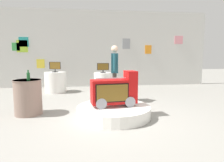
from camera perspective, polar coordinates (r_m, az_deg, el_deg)
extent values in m
plane|color=gray|center=(4.43, 0.66, -10.86)|extent=(30.00, 30.00, 0.00)
cube|color=silver|center=(8.98, -3.82, 9.29)|extent=(10.10, 0.10, 3.39)
cube|color=#9ECC33|center=(9.29, -24.65, 9.18)|extent=(0.45, 0.02, 0.51)
cube|color=yellow|center=(9.11, -20.02, 4.76)|extent=(0.33, 0.02, 0.38)
cube|color=teal|center=(9.28, -24.28, 10.31)|extent=(0.39, 0.02, 0.41)
cube|color=gray|center=(9.10, 4.15, 10.75)|extent=(0.34, 0.02, 0.46)
cube|color=green|center=(9.36, -26.11, 8.93)|extent=(0.32, 0.02, 0.33)
cube|color=orange|center=(9.36, 10.48, 8.99)|extent=(0.30, 0.02, 0.39)
cube|color=pink|center=(9.94, 18.81, 11.23)|extent=(0.40, 0.02, 0.37)
cylinder|color=white|center=(4.52, 0.51, -8.83)|extent=(1.66, 1.66, 0.25)
cylinder|color=gray|center=(4.39, -3.61, -6.06)|extent=(0.28, 0.44, 0.24)
cylinder|color=gray|center=(4.55, 4.48, -5.57)|extent=(0.28, 0.44, 0.24)
cube|color=#B70F0F|center=(4.41, 0.52, -3.04)|extent=(1.05, 0.49, 0.54)
cube|color=#B70F0F|center=(4.48, 5.42, 1.76)|extent=(0.27, 0.39, 0.19)
cube|color=black|center=(4.21, 0.13, -3.54)|extent=(0.73, 0.10, 0.40)
cube|color=brown|center=(4.21, 0.13, -3.54)|extent=(0.69, 0.10, 0.36)
cube|color=#B2B2B7|center=(4.37, 0.52, 0.81)|extent=(0.81, 0.13, 0.02)
cylinder|color=white|center=(7.78, -16.08, -0.33)|extent=(0.81, 0.81, 0.77)
cylinder|color=black|center=(7.74, -16.18, 2.58)|extent=(0.23, 0.23, 0.02)
cylinder|color=black|center=(7.73, -16.20, 2.98)|extent=(0.04, 0.04, 0.09)
cube|color=black|center=(7.72, -16.25, 4.34)|extent=(0.43, 0.16, 0.28)
cube|color=brown|center=(7.70, -16.22, 4.33)|extent=(0.39, 0.13, 0.25)
cylinder|color=white|center=(7.24, -2.60, -0.60)|extent=(0.67, 0.67, 0.77)
cylinder|color=black|center=(7.19, -2.62, 2.52)|extent=(0.19, 0.19, 0.02)
cylinder|color=black|center=(7.19, -2.62, 2.89)|extent=(0.04, 0.04, 0.07)
cube|color=black|center=(7.18, -2.63, 4.20)|extent=(0.44, 0.07, 0.26)
cube|color=brown|center=(7.16, -2.62, 4.19)|extent=(0.40, 0.04, 0.23)
cylinder|color=gray|center=(5.04, -23.20, -4.36)|extent=(0.62, 0.62, 0.83)
cylinder|color=gray|center=(4.98, -23.44, 0.22)|extent=(0.65, 0.65, 0.02)
cylinder|color=#195926|center=(4.86, -23.13, 1.21)|extent=(0.07, 0.07, 0.18)
cylinder|color=#195926|center=(4.85, -23.20, 2.60)|extent=(0.03, 0.03, 0.06)
cylinder|color=#38332D|center=(5.98, 0.72, -1.70)|extent=(0.12, 0.12, 0.89)
cylinder|color=#38332D|center=(5.79, 0.74, -2.01)|extent=(0.12, 0.12, 0.89)
cube|color=#194751|center=(5.81, 0.74, 5.24)|extent=(0.25, 0.40, 0.57)
sphere|color=beige|center=(5.81, 0.75, 9.33)|extent=(0.20, 0.20, 0.20)
cylinder|color=#194751|center=(6.05, 0.72, 5.60)|extent=(0.08, 0.08, 0.51)
cylinder|color=#194751|center=(5.57, 0.77, 5.45)|extent=(0.08, 0.08, 0.51)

